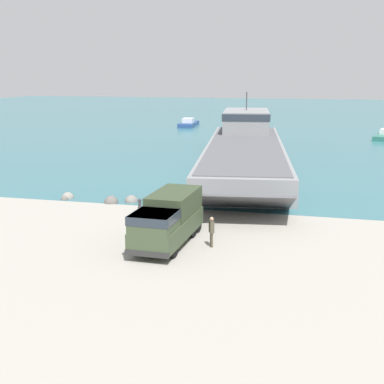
{
  "coord_description": "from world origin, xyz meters",
  "views": [
    {
      "loc": [
        8.89,
        -30.09,
        9.91
      ],
      "look_at": [
        0.26,
        4.47,
        1.97
      ],
      "focal_mm": 50.0,
      "sensor_mm": 36.0,
      "label": 1
    }
  ],
  "objects_px": {
    "military_truck": "(168,219)",
    "mooring_bollard": "(140,203)",
    "landing_craft": "(245,145)",
    "moored_boat_c": "(189,123)",
    "soldier_on_ramp": "(212,230)"
  },
  "relations": [
    {
      "from": "landing_craft",
      "to": "military_truck",
      "type": "bearing_deg",
      "value": -97.51
    },
    {
      "from": "moored_boat_c",
      "to": "mooring_bollard",
      "type": "height_order",
      "value": "moored_boat_c"
    },
    {
      "from": "military_truck",
      "to": "landing_craft",
      "type": "bearing_deg",
      "value": -177.78
    },
    {
      "from": "soldier_on_ramp",
      "to": "moored_boat_c",
      "type": "height_order",
      "value": "soldier_on_ramp"
    },
    {
      "from": "landing_craft",
      "to": "mooring_bollard",
      "type": "bearing_deg",
      "value": -107.66
    },
    {
      "from": "landing_craft",
      "to": "soldier_on_ramp",
      "type": "relative_size",
      "value": 25.23
    },
    {
      "from": "soldier_on_ramp",
      "to": "mooring_bollard",
      "type": "height_order",
      "value": "soldier_on_ramp"
    },
    {
      "from": "landing_craft",
      "to": "moored_boat_c",
      "type": "xyz_separation_m",
      "value": [
        -16.47,
        37.78,
        -1.27
      ]
    },
    {
      "from": "landing_craft",
      "to": "moored_boat_c",
      "type": "distance_m",
      "value": 41.23
    },
    {
      "from": "military_truck",
      "to": "soldier_on_ramp",
      "type": "height_order",
      "value": "military_truck"
    },
    {
      "from": "military_truck",
      "to": "mooring_bollard",
      "type": "xyz_separation_m",
      "value": [
        -4.46,
        7.6,
        -1.13
      ]
    },
    {
      "from": "mooring_bollard",
      "to": "landing_craft",
      "type": "bearing_deg",
      "value": 80.23
    },
    {
      "from": "military_truck",
      "to": "moored_boat_c",
      "type": "relative_size",
      "value": 0.82
    },
    {
      "from": "moored_boat_c",
      "to": "soldier_on_ramp",
      "type": "bearing_deg",
      "value": -78.82
    },
    {
      "from": "soldier_on_ramp",
      "to": "landing_craft",
      "type": "bearing_deg",
      "value": -110.1
    }
  ]
}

